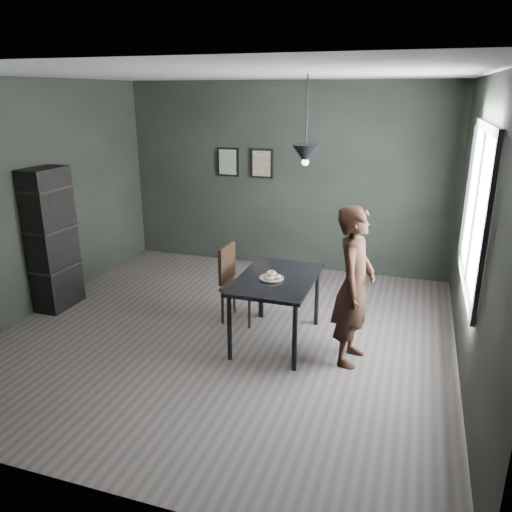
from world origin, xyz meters
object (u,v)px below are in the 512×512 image
(white_plate, at_px, (271,279))
(cafe_table, at_px, (277,284))
(wood_chair, at_px, (235,278))
(pendant_lamp, at_px, (306,154))
(shelf_unit, at_px, (52,240))
(woman, at_px, (354,286))

(white_plate, bearing_deg, cafe_table, 61.22)
(wood_chair, relative_size, pendant_lamp, 1.07)
(white_plate, xyz_separation_m, shelf_unit, (-2.88, 0.12, 0.13))
(shelf_unit, distance_m, pendant_lamp, 3.38)
(cafe_table, xyz_separation_m, shelf_unit, (-2.92, 0.05, 0.22))
(wood_chair, relative_size, shelf_unit, 0.52)
(wood_chair, bearing_deg, pendant_lamp, -14.73)
(white_plate, height_order, woman, woman)
(woman, distance_m, pendant_lamp, 1.39)
(wood_chair, xyz_separation_m, pendant_lamp, (0.87, -0.28, 1.52))
(wood_chair, bearing_deg, cafe_table, -28.32)
(white_plate, height_order, pendant_lamp, pendant_lamp)
(white_plate, relative_size, wood_chair, 0.25)
(wood_chair, bearing_deg, shelf_unit, -168.52)
(woman, bearing_deg, wood_chair, 75.55)
(cafe_table, xyz_separation_m, woman, (0.84, -0.16, 0.14))
(white_plate, xyz_separation_m, woman, (0.87, -0.09, 0.06))
(white_plate, height_order, shelf_unit, shelf_unit)
(woman, height_order, shelf_unit, shelf_unit)
(pendant_lamp, bearing_deg, shelf_unit, -179.15)
(wood_chair, xyz_separation_m, shelf_unit, (-2.30, -0.33, 0.36))
(cafe_table, distance_m, woman, 0.86)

